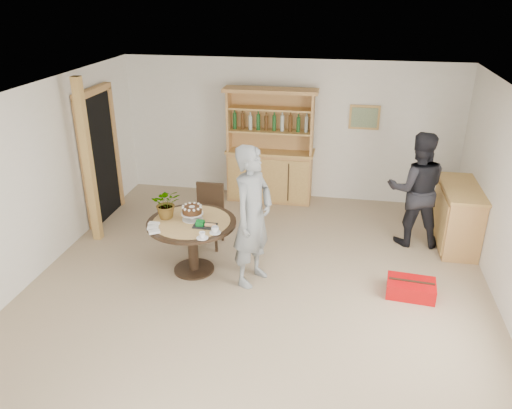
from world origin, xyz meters
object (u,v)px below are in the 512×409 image
at_px(adult_person, 416,189).
at_px(red_suitcase, 411,288).
at_px(hutch, 270,163).
at_px(sideboard, 457,216).
at_px(dining_chair, 209,211).
at_px(dining_table, 192,231).
at_px(teen_boy, 253,217).

xyz_separation_m(adult_person, red_suitcase, (-0.13, -1.48, -0.78)).
distance_m(hutch, sideboard, 3.29).
relative_size(hutch, red_suitcase, 3.21).
xyz_separation_m(dining_chair, adult_person, (3.03, 0.56, 0.34)).
distance_m(dining_table, dining_chair, 0.83).
distance_m(sideboard, red_suitcase, 1.77).
xyz_separation_m(dining_table, adult_person, (3.03, 1.39, 0.27)).
height_order(dining_table, adult_person, adult_person).
relative_size(sideboard, red_suitcase, 1.99).
relative_size(sideboard, adult_person, 0.72).
relative_size(hutch, teen_boy, 1.08).
distance_m(dining_table, teen_boy, 0.92).
relative_size(teen_boy, red_suitcase, 2.97).
height_order(hutch, sideboard, hutch).
bearing_deg(dining_chair, dining_table, -88.85).
height_order(dining_table, dining_chair, dining_chair).
bearing_deg(teen_boy, red_suitcase, -67.09).
distance_m(sideboard, teen_boy, 3.27).
bearing_deg(adult_person, hutch, -31.30).
distance_m(hutch, dining_table, 2.77).
xyz_separation_m(hutch, adult_person, (2.39, -1.30, 0.19)).
height_order(dining_table, teen_boy, teen_boy).
height_order(dining_table, red_suitcase, dining_table).
xyz_separation_m(sideboard, adult_person, (-0.65, -0.06, 0.40)).
height_order(sideboard, adult_person, adult_person).
bearing_deg(dining_chair, red_suitcase, -16.31).
distance_m(dining_chair, teen_boy, 1.32).
relative_size(hutch, adult_person, 1.16).
bearing_deg(sideboard, teen_boy, -151.29).
xyz_separation_m(hutch, dining_table, (-0.64, -2.69, -0.08)).
relative_size(dining_table, dining_chair, 1.27).
xyz_separation_m(hutch, dining_chair, (-0.64, -1.86, -0.15)).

